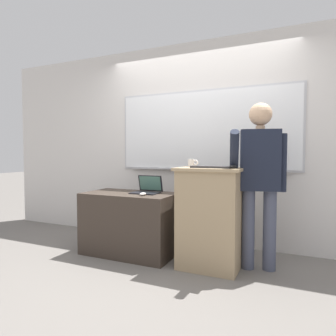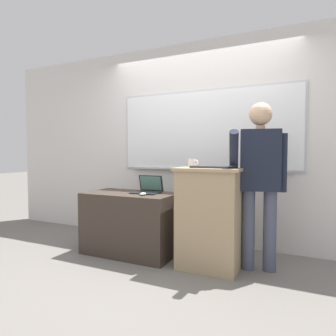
{
  "view_description": "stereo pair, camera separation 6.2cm",
  "coord_description": "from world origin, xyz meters",
  "px_view_note": "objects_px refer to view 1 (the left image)",
  "views": [
    {
      "loc": [
        1.27,
        -2.55,
        1.19
      ],
      "look_at": [
        -0.05,
        0.39,
        1.03
      ],
      "focal_mm": 32.0,
      "sensor_mm": 36.0,
      "label": 1
    },
    {
      "loc": [
        1.33,
        -2.53,
        1.19
      ],
      "look_at": [
        -0.05,
        0.39,
        1.03
      ],
      "focal_mm": 32.0,
      "sensor_mm": 36.0,
      "label": 2
    }
  ],
  "objects_px": {
    "person_presenter": "(259,174)",
    "coffee_mug": "(192,163)",
    "laptop": "(148,188)",
    "computer_mouse_by_laptop": "(143,194)",
    "side_desk": "(130,223)",
    "computer_mouse_by_keyboard": "(233,167)",
    "wireless_keyboard": "(211,167)",
    "lectern_podium": "(210,218)"
  },
  "relations": [
    {
      "from": "lectern_podium",
      "to": "person_presenter",
      "type": "distance_m",
      "value": 0.67
    },
    {
      "from": "wireless_keyboard",
      "to": "computer_mouse_by_keyboard",
      "type": "height_order",
      "value": "computer_mouse_by_keyboard"
    },
    {
      "from": "lectern_podium",
      "to": "laptop",
      "type": "bearing_deg",
      "value": 169.6
    },
    {
      "from": "person_presenter",
      "to": "coffee_mug",
      "type": "bearing_deg",
      "value": 166.99
    },
    {
      "from": "lectern_podium",
      "to": "computer_mouse_by_keyboard",
      "type": "xyz_separation_m",
      "value": [
        0.25,
        -0.05,
        0.53
      ]
    },
    {
      "from": "computer_mouse_by_laptop",
      "to": "side_desk",
      "type": "bearing_deg",
      "value": 151.58
    },
    {
      "from": "side_desk",
      "to": "computer_mouse_by_laptop",
      "type": "xyz_separation_m",
      "value": [
        0.25,
        -0.13,
        0.38
      ]
    },
    {
      "from": "computer_mouse_by_keyboard",
      "to": "coffee_mug",
      "type": "distance_m",
      "value": 0.55
    },
    {
      "from": "lectern_podium",
      "to": "wireless_keyboard",
      "type": "distance_m",
      "value": 0.53
    },
    {
      "from": "laptop",
      "to": "computer_mouse_by_laptop",
      "type": "height_order",
      "value": "laptop"
    },
    {
      "from": "side_desk",
      "to": "laptop",
      "type": "relative_size",
      "value": 3.43
    },
    {
      "from": "computer_mouse_by_keyboard",
      "to": "coffee_mug",
      "type": "height_order",
      "value": "coffee_mug"
    },
    {
      "from": "laptop",
      "to": "side_desk",
      "type": "bearing_deg",
      "value": -153.47
    },
    {
      "from": "computer_mouse_by_laptop",
      "to": "coffee_mug",
      "type": "xyz_separation_m",
      "value": [
        0.48,
        0.25,
        0.34
      ]
    },
    {
      "from": "person_presenter",
      "to": "computer_mouse_by_laptop",
      "type": "distance_m",
      "value": 1.25
    },
    {
      "from": "side_desk",
      "to": "laptop",
      "type": "xyz_separation_m",
      "value": [
        0.19,
        0.09,
        0.42
      ]
    },
    {
      "from": "laptop",
      "to": "person_presenter",
      "type": "bearing_deg",
      "value": 0.83
    },
    {
      "from": "lectern_podium",
      "to": "person_presenter",
      "type": "bearing_deg",
      "value": 19.35
    },
    {
      "from": "computer_mouse_by_keyboard",
      "to": "coffee_mug",
      "type": "bearing_deg",
      "value": 156.72
    },
    {
      "from": "wireless_keyboard",
      "to": "coffee_mug",
      "type": "height_order",
      "value": "coffee_mug"
    },
    {
      "from": "side_desk",
      "to": "person_presenter",
      "type": "xyz_separation_m",
      "value": [
        1.45,
        0.11,
        0.62
      ]
    },
    {
      "from": "laptop",
      "to": "coffee_mug",
      "type": "distance_m",
      "value": 0.62
    },
    {
      "from": "lectern_podium",
      "to": "computer_mouse_by_keyboard",
      "type": "distance_m",
      "value": 0.59
    },
    {
      "from": "laptop",
      "to": "coffee_mug",
      "type": "bearing_deg",
      "value": 2.28
    },
    {
      "from": "computer_mouse_by_laptop",
      "to": "person_presenter",
      "type": "bearing_deg",
      "value": 11.52
    },
    {
      "from": "lectern_podium",
      "to": "person_presenter",
      "type": "xyz_separation_m",
      "value": [
        0.47,
        0.16,
        0.45
      ]
    },
    {
      "from": "person_presenter",
      "to": "computer_mouse_by_laptop",
      "type": "bearing_deg",
      "value": 178.75
    },
    {
      "from": "lectern_podium",
      "to": "laptop",
      "type": "height_order",
      "value": "lectern_podium"
    },
    {
      "from": "laptop",
      "to": "coffee_mug",
      "type": "relative_size",
      "value": 2.65
    },
    {
      "from": "person_presenter",
      "to": "computer_mouse_by_keyboard",
      "type": "height_order",
      "value": "person_presenter"
    },
    {
      "from": "lectern_podium",
      "to": "wireless_keyboard",
      "type": "bearing_deg",
      "value": -65.5
    },
    {
      "from": "laptop",
      "to": "wireless_keyboard",
      "type": "relative_size",
      "value": 0.79
    },
    {
      "from": "lectern_podium",
      "to": "coffee_mug",
      "type": "distance_m",
      "value": 0.64
    },
    {
      "from": "person_presenter",
      "to": "laptop",
      "type": "relative_size",
      "value": 5.38
    },
    {
      "from": "coffee_mug",
      "to": "person_presenter",
      "type": "bearing_deg",
      "value": -0.23
    },
    {
      "from": "person_presenter",
      "to": "laptop",
      "type": "bearing_deg",
      "value": 168.06
    },
    {
      "from": "wireless_keyboard",
      "to": "computer_mouse_by_keyboard",
      "type": "relative_size",
      "value": 4.0
    },
    {
      "from": "person_presenter",
      "to": "coffee_mug",
      "type": "distance_m",
      "value": 0.74
    },
    {
      "from": "lectern_podium",
      "to": "computer_mouse_by_keyboard",
      "type": "relative_size",
      "value": 10.4
    },
    {
      "from": "lectern_podium",
      "to": "side_desk",
      "type": "distance_m",
      "value": 1.0
    },
    {
      "from": "coffee_mug",
      "to": "wireless_keyboard",
      "type": "bearing_deg",
      "value": -38.36
    },
    {
      "from": "coffee_mug",
      "to": "computer_mouse_by_laptop",
      "type": "bearing_deg",
      "value": -152.52
    }
  ]
}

